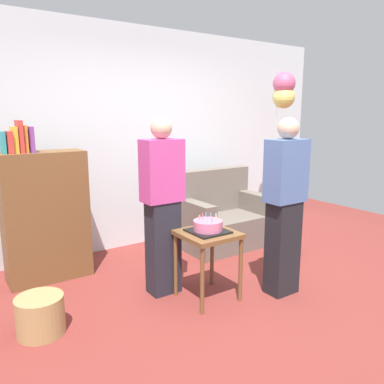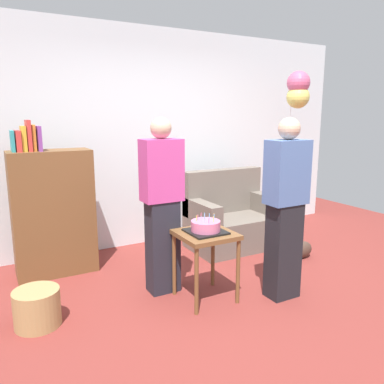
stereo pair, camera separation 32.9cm
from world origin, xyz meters
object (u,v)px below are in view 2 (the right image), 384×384
object	(u,v)px
couch	(231,220)
person_blowing_candles	(162,206)
birthday_cake	(206,227)
side_table	(206,243)
person_holding_cake	(285,209)
bookshelf	(53,211)
wicker_basket	(37,308)
balloon_bunch	(298,90)
handbag	(302,250)

from	to	relation	value
couch	person_blowing_candles	world-z (taller)	person_blowing_candles
couch	birthday_cake	bearing A→B (deg)	-133.54
couch	birthday_cake	world-z (taller)	couch
side_table	person_blowing_candles	xyz separation A→B (m)	(-0.26, 0.34, 0.30)
person_blowing_candles	couch	bearing A→B (deg)	33.26
birthday_cake	person_holding_cake	distance (m)	0.73
bookshelf	birthday_cake	xyz separation A→B (m)	(1.08, -1.27, 0.01)
person_holding_cake	wicker_basket	world-z (taller)	person_holding_cake
birthday_cake	person_blowing_candles	world-z (taller)	person_blowing_candles
person_holding_cake	balloon_bunch	world-z (taller)	balloon_bunch
couch	balloon_bunch	world-z (taller)	balloon_bunch
bookshelf	wicker_basket	distance (m)	1.19
person_blowing_candles	balloon_bunch	bearing A→B (deg)	19.36
birthday_cake	balloon_bunch	size ratio (longest dim) A/B	0.15
birthday_cake	balloon_bunch	world-z (taller)	balloon_bunch
person_blowing_candles	person_holding_cake	xyz separation A→B (m)	(0.91, -0.63, 0.00)
side_table	balloon_bunch	size ratio (longest dim) A/B	0.29
couch	person_holding_cake	distance (m)	1.51
person_holding_cake	handbag	bearing A→B (deg)	-124.26
wicker_basket	balloon_bunch	xyz separation A→B (m)	(3.34, 0.72, 1.81)
wicker_basket	couch	bearing A→B (deg)	18.89
wicker_basket	balloon_bunch	bearing A→B (deg)	12.16
bookshelf	person_blowing_candles	bearing A→B (deg)	-48.80
person_holding_cake	balloon_bunch	size ratio (longest dim) A/B	0.74
wicker_basket	birthday_cake	bearing A→B (deg)	-10.05
side_table	person_blowing_candles	size ratio (longest dim) A/B	0.39
bookshelf	side_table	bearing A→B (deg)	-49.60
person_holding_cake	birthday_cake	bearing A→B (deg)	-4.49
wicker_basket	handbag	bearing A→B (deg)	1.44
side_table	handbag	world-z (taller)	side_table
side_table	balloon_bunch	xyz separation A→B (m)	(1.93, 0.97, 1.42)
wicker_basket	bookshelf	bearing A→B (deg)	72.56
couch	side_table	xyz separation A→B (m)	(-1.03, -1.08, 0.19)
person_blowing_candles	person_holding_cake	bearing A→B (deg)	-31.43
couch	person_blowing_candles	bearing A→B (deg)	-150.12
balloon_bunch	bookshelf	bearing A→B (deg)	174.24
birthday_cake	handbag	distance (m)	1.64
bookshelf	wicker_basket	world-z (taller)	bookshelf
couch	handbag	world-z (taller)	couch
couch	wicker_basket	bearing A→B (deg)	-161.11
couch	person_blowing_candles	xyz separation A→B (m)	(-1.29, -0.74, 0.49)
person_blowing_candles	person_holding_cake	size ratio (longest dim) A/B	1.00
side_table	person_holding_cake	xyz separation A→B (m)	(0.65, -0.30, 0.30)
couch	person_blowing_candles	size ratio (longest dim) A/B	0.67
person_holding_cake	handbag	xyz separation A→B (m)	(0.86, 0.62, -0.73)
couch	person_blowing_candles	distance (m)	1.57
bookshelf	person_blowing_candles	distance (m)	1.25
couch	bookshelf	world-z (taller)	bookshelf
balloon_bunch	couch	bearing A→B (deg)	172.94
bookshelf	handbag	world-z (taller)	bookshelf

